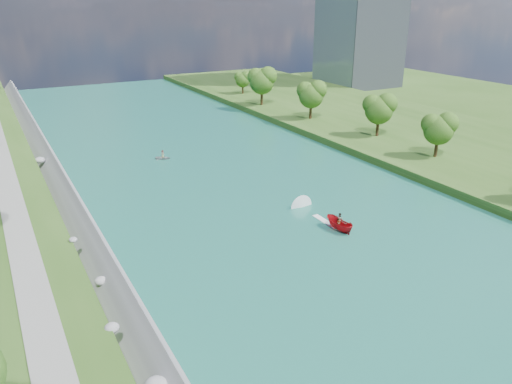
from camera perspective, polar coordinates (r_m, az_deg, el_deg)
ground at (r=61.82m, az=7.97°, el=-6.67°), size 260.00×260.00×0.00m
river_water at (r=77.13m, az=-0.83°, el=-0.54°), size 55.00×240.00×0.10m
berm_east at (r=108.03m, az=23.11°, el=4.58°), size 44.00×240.00×1.50m
riprap_bank at (r=68.51m, az=-20.01°, el=-3.26°), size 4.62×236.00×4.14m
riverside_path at (r=68.13m, az=-25.79°, el=-2.68°), size 3.00×200.00×0.10m
trees_east at (r=103.03m, az=15.23°, el=8.23°), size 18.07×134.19×11.80m
motorboat at (r=67.67m, az=8.85°, el=-3.31°), size 3.60×19.14×2.11m
raft at (r=96.65m, az=-10.60°, el=3.95°), size 3.63×3.43×1.70m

